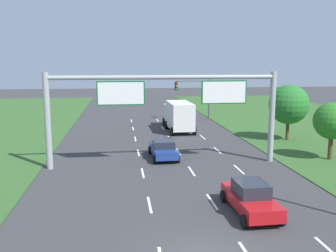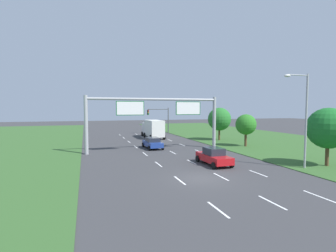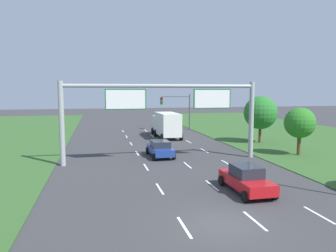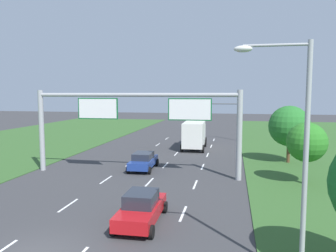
{
  "view_description": "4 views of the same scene",
  "coord_description": "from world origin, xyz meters",
  "views": [
    {
      "loc": [
        -3.25,
        -13.38,
        7.67
      ],
      "look_at": [
        0.7,
        17.02,
        2.45
      ],
      "focal_mm": 40.0,
      "sensor_mm": 36.0,
      "label": 1
    },
    {
      "loc": [
        -8.48,
        -18.32,
        5.45
      ],
      "look_at": [
        1.91,
        14.48,
        3.12
      ],
      "focal_mm": 28.0,
      "sensor_mm": 36.0,
      "label": 2
    },
    {
      "loc": [
        -5.52,
        -13.89,
        6.24
      ],
      "look_at": [
        0.91,
        15.83,
        2.9
      ],
      "focal_mm": 35.0,
      "sensor_mm": 36.0,
      "label": 3
    },
    {
      "loc": [
        7.88,
        -11.6,
        6.7
      ],
      "look_at": [
        1.93,
        18.35,
        3.67
      ],
      "focal_mm": 35.0,
      "sensor_mm": 36.0,
      "label": 4
    }
  ],
  "objects": [
    {
      "name": "lane_dashes_slip",
      "position": [
        5.25,
        9.0,
        0.0
      ],
      "size": [
        0.14,
        56.4,
        0.01
      ],
      "color": "white",
      "rests_on": "ground_plane"
    },
    {
      "name": "car_lead_silver",
      "position": [
        3.32,
        4.24,
        0.8
      ],
      "size": [
        2.13,
        4.52,
        1.65
      ],
      "rotation": [
        0.0,
        0.0,
        0.02
      ],
      "color": "red",
      "rests_on": "ground_plane"
    },
    {
      "name": "sign_gantry",
      "position": [
        0.18,
        13.95,
        4.9
      ],
      "size": [
        17.24,
        0.44,
        7.0
      ],
      "color": "#9EA0A5",
      "rests_on": "ground_plane"
    },
    {
      "name": "roadside_tree_far",
      "position": [
        13.22,
        21.29,
        3.6
      ],
      "size": [
        3.9,
        3.9,
        5.56
      ],
      "color": "#513823",
      "rests_on": "ground_plane"
    },
    {
      "name": "traffic_light_mast",
      "position": [
        6.77,
        35.76,
        3.87
      ],
      "size": [
        4.76,
        0.49,
        5.6
      ],
      "color": "#47494F",
      "rests_on": "ground_plane"
    },
    {
      "name": "street_lamp",
      "position": [
        10.0,
        0.25,
        5.08
      ],
      "size": [
        2.61,
        0.32,
        8.5
      ],
      "color": "#9EA0A5",
      "rests_on": "ground_plane"
    },
    {
      "name": "lane_dashes_inner_right",
      "position": [
        1.75,
        9.0,
        0.0
      ],
      "size": [
        0.14,
        56.4,
        0.01
      ],
      "color": "white",
      "rests_on": "ground_plane"
    },
    {
      "name": "roadside_tree_mid",
      "position": [
        13.23,
        13.62,
        3.14
      ],
      "size": [
        2.91,
        2.91,
        4.62
      ],
      "color": "#513823",
      "rests_on": "ground_plane"
    },
    {
      "name": "lane_dashes_inner_left",
      "position": [
        -1.75,
        9.0,
        0.0
      ],
      "size": [
        0.14,
        56.4,
        0.01
      ],
      "color": "white",
      "rests_on": "ground_plane"
    },
    {
      "name": "box_truck",
      "position": [
        3.33,
        28.2,
        1.77
      ],
      "size": [
        2.83,
        7.81,
        3.31
      ],
      "rotation": [
        0.0,
        0.0,
        0.02
      ],
      "color": "silver",
      "rests_on": "ground_plane"
    },
    {
      "name": "car_near_red",
      "position": [
        0.18,
        15.95,
        0.78
      ],
      "size": [
        2.17,
        4.42,
        1.52
      ],
      "rotation": [
        0.0,
        0.0,
        0.03
      ],
      "color": "navy",
      "rests_on": "ground_plane"
    }
  ]
}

